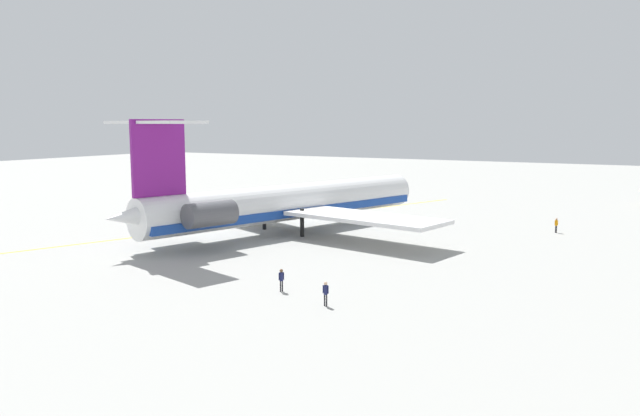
{
  "coord_description": "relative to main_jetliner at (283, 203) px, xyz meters",
  "views": [
    {
      "loc": [
        64.63,
        52.47,
        12.89
      ],
      "look_at": [
        2.01,
        17.1,
        3.13
      ],
      "focal_mm": 34.96,
      "sensor_mm": 36.0,
      "label": 1
    }
  ],
  "objects": [
    {
      "name": "ground_crew_portside",
      "position": [
        23.74,
        18.93,
        -2.5
      ],
      "size": [
        0.29,
        0.45,
        1.78
      ],
      "rotation": [
        0.0,
        0.0,
        0.15
      ],
      "color": "black",
      "rests_on": "ground"
    },
    {
      "name": "ground_crew_near_nose",
      "position": [
        -16.06,
        28.3,
        -2.51
      ],
      "size": [
        0.34,
        0.34,
        1.77
      ],
      "rotation": [
        0.0,
        0.0,
        0.79
      ],
      "color": "black",
      "rests_on": "ground"
    },
    {
      "name": "safety_cone_nose",
      "position": [
        -26.43,
        -8.34,
        -3.36
      ],
      "size": [
        0.4,
        0.4,
        0.55
      ],
      "primitive_type": "cone",
      "color": "#EA590F",
      "rests_on": "ground"
    },
    {
      "name": "main_jetliner",
      "position": [
        0.0,
        0.0,
        0.0
      ],
      "size": [
        44.85,
        40.23,
        13.33
      ],
      "rotation": [
        0.0,
        0.0,
        2.85
      ],
      "color": "white",
      "rests_on": "ground"
    },
    {
      "name": "ground",
      "position": [
        -3.24,
        -12.74,
        -3.63
      ],
      "size": [
        301.26,
        301.26,
        0.0
      ],
      "primitive_type": "plane",
      "color": "#9E9E99"
    },
    {
      "name": "taxiway_centreline",
      "position": [
        -1.23,
        -8.58,
        -3.63
      ],
      "size": [
        80.58,
        30.62,
        0.01
      ],
      "primitive_type": "cube",
      "rotation": [
        0.0,
        0.0,
        2.78
      ],
      "color": "gold",
      "rests_on": "ground"
    },
    {
      "name": "ground_crew_near_tail",
      "position": [
        22.07,
        14.1,
        -2.5
      ],
      "size": [
        0.39,
        0.29,
        1.79
      ],
      "rotation": [
        0.0,
        0.0,
        0.98
      ],
      "color": "black",
      "rests_on": "ground"
    }
  ]
}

